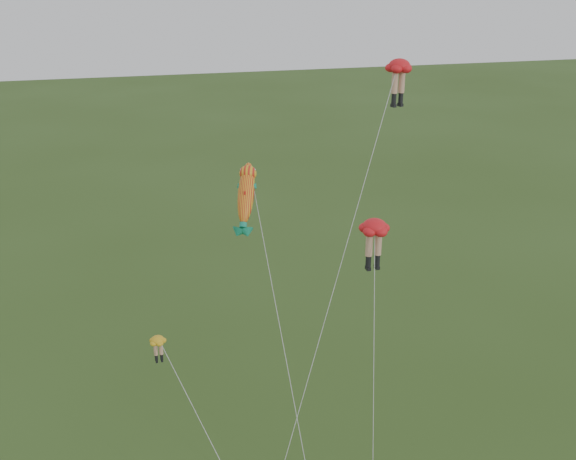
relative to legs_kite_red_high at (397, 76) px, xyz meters
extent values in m
ellipsoid|color=red|center=(0.14, 0.12, 0.52)|extent=(1.76, 1.76, 0.74)
cylinder|color=tan|center=(-0.08, 0.07, -0.36)|extent=(0.33, 0.33, 1.13)
cylinder|color=black|center=(-0.08, 0.07, -1.21)|extent=(0.26, 0.26, 0.57)
cube|color=black|center=(-0.08, 0.07, -1.57)|extent=(0.25, 0.36, 0.16)
cylinder|color=tan|center=(0.36, 0.17, -0.36)|extent=(0.33, 0.33, 1.13)
cylinder|color=black|center=(0.36, 0.17, -1.21)|extent=(0.26, 0.26, 0.57)
cube|color=black|center=(0.36, 0.17, -1.57)|extent=(0.25, 0.36, 0.16)
cylinder|color=silver|center=(-4.37, -3.73, -9.60)|extent=(9.07, 7.75, 20.97)
ellipsoid|color=red|center=(-3.24, -5.63, -6.05)|extent=(1.56, 1.56, 0.76)
cylinder|color=tan|center=(-3.47, -5.64, -6.95)|extent=(0.34, 0.34, 1.16)
cylinder|color=black|center=(-3.47, -5.64, -7.82)|extent=(0.26, 0.26, 0.58)
cube|color=black|center=(-3.47, -5.64, -8.20)|extent=(0.20, 0.34, 0.17)
cylinder|color=tan|center=(-3.01, -5.63, -6.95)|extent=(0.34, 0.34, 1.16)
cylinder|color=black|center=(-3.01, -5.63, -7.82)|extent=(0.26, 0.26, 0.58)
cube|color=black|center=(-3.01, -5.63, -8.20)|extent=(0.20, 0.34, 0.17)
cylinder|color=silver|center=(-3.63, -7.39, -12.88)|extent=(0.82, 3.55, 14.41)
ellipsoid|color=gold|center=(-13.59, -2.14, -12.70)|extent=(0.93, 0.93, 0.46)
cylinder|color=tan|center=(-13.72, -2.14, -13.24)|extent=(0.20, 0.20, 0.70)
cylinder|color=black|center=(-13.72, -2.14, -13.76)|extent=(0.16, 0.16, 0.35)
cube|color=black|center=(-13.72, -2.14, -13.98)|extent=(0.12, 0.21, 0.10)
cylinder|color=tan|center=(-13.45, -2.13, -13.24)|extent=(0.20, 0.20, 0.70)
cylinder|color=black|center=(-13.45, -2.13, -13.76)|extent=(0.16, 0.16, 0.35)
cube|color=black|center=(-13.45, -2.13, -13.98)|extent=(0.12, 0.21, 0.10)
cylinder|color=silver|center=(-11.54, -6.76, -16.28)|extent=(4.13, 9.27, 7.63)
ellipsoid|color=gold|center=(-8.73, -2.36, -4.97)|extent=(1.83, 2.95, 3.06)
sphere|color=gold|center=(-8.73, -2.36, -4.97)|extent=(1.29, 1.50, 1.27)
cone|color=#158865|center=(-8.73, -2.36, -4.97)|extent=(1.08, 1.38, 1.18)
cone|color=#158865|center=(-8.73, -2.36, -4.97)|extent=(1.08, 1.38, 1.18)
cone|color=#158865|center=(-8.73, -2.36, -4.97)|extent=(0.61, 0.78, 0.66)
cone|color=#158865|center=(-8.73, -2.36, -4.97)|extent=(0.61, 0.78, 0.66)
cone|color=red|center=(-8.73, -2.36, -4.97)|extent=(0.65, 0.78, 0.66)
cylinder|color=silver|center=(-7.87, -6.00, -12.52)|extent=(1.75, 7.31, 15.13)
camera|label=1|loc=(-14.47, -31.70, 5.16)|focal=40.00mm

